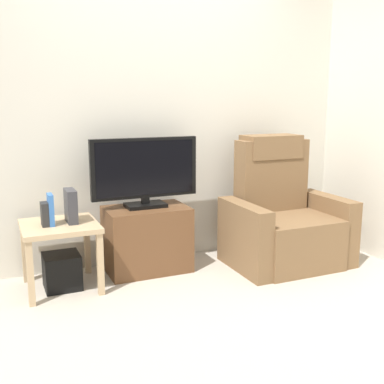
{
  "coord_description": "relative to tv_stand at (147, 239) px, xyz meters",
  "views": [
    {
      "loc": [
        -1.26,
        -2.69,
        1.39
      ],
      "look_at": [
        0.14,
        0.5,
        0.7
      ],
      "focal_mm": 44.12,
      "sensor_mm": 36.0,
      "label": 1
    }
  ],
  "objects": [
    {
      "name": "television",
      "position": [
        0.0,
        0.02,
        0.56
      ],
      "size": [
        0.87,
        0.2,
        0.56
      ],
      "color": "black",
      "rests_on": "tv_stand"
    },
    {
      "name": "recliner_armchair",
      "position": [
        1.14,
        -0.26,
        0.11
      ],
      "size": [
        0.98,
        0.78,
        1.08
      ],
      "rotation": [
        0.0,
        0.0,
        -0.05
      ],
      "color": "brown",
      "rests_on": "ground"
    },
    {
      "name": "ground_plane",
      "position": [
        0.11,
        -0.85,
        -0.27
      ],
      "size": [
        6.4,
        6.4,
        0.0
      ],
      "primitive_type": "plane",
      "color": "#B2A899"
    },
    {
      "name": "wall_back",
      "position": [
        0.11,
        0.28,
        1.03
      ],
      "size": [
        6.4,
        0.06,
        2.6
      ],
      "primitive_type": "cube",
      "color": "beige",
      "rests_on": "ground"
    },
    {
      "name": "game_console",
      "position": [
        -0.61,
        -0.1,
        0.35
      ],
      "size": [
        0.07,
        0.2,
        0.24
      ],
      "primitive_type": "cube",
      "color": "#333338",
      "rests_on": "side_table"
    },
    {
      "name": "subwoofer_box",
      "position": [
        -0.7,
        -0.11,
        -0.14
      ],
      "size": [
        0.26,
        0.26,
        0.26
      ],
      "primitive_type": "cube",
      "color": "black",
      "rests_on": "ground"
    },
    {
      "name": "tv_stand",
      "position": [
        0.0,
        0.0,
        0.0
      ],
      "size": [
        0.66,
        0.44,
        0.53
      ],
      "color": "brown",
      "rests_on": "ground"
    },
    {
      "name": "book_middle",
      "position": [
        -0.76,
        -0.13,
        0.34
      ],
      "size": [
        0.04,
        0.12,
        0.23
      ],
      "primitive_type": "cube",
      "color": "#3366B2",
      "rests_on": "side_table"
    },
    {
      "name": "book_leftmost",
      "position": [
        -0.8,
        -0.13,
        0.31
      ],
      "size": [
        0.05,
        0.11,
        0.17
      ],
      "primitive_type": "cube",
      "color": "#262626",
      "rests_on": "side_table"
    },
    {
      "name": "side_table",
      "position": [
        -0.7,
        -0.11,
        0.15
      ],
      "size": [
        0.54,
        0.54,
        0.5
      ],
      "color": "tan",
      "rests_on": "ground"
    }
  ]
}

